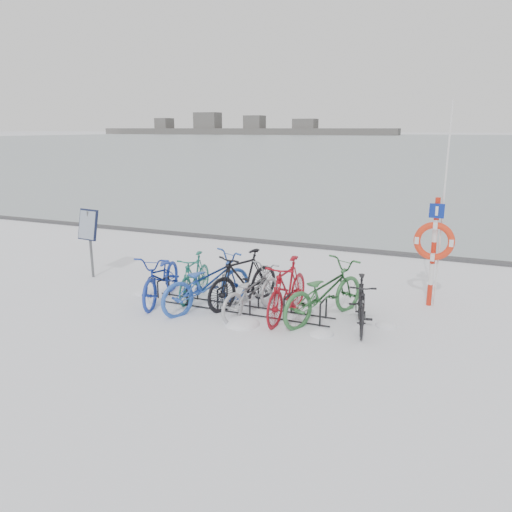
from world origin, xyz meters
name	(u,v)px	position (x,y,z in m)	size (l,w,h in m)	color
ground	(238,309)	(0.00, 0.00, 0.00)	(900.00, 900.00, 0.00)	white
ice_sheet	(456,141)	(0.00, 155.00, 0.01)	(400.00, 298.00, 0.02)	#A9B9BF
quay_edge	(318,246)	(0.00, 5.90, 0.05)	(400.00, 0.25, 0.10)	#3F3F42
bike_rack	(238,301)	(0.00, 0.00, 0.18)	(4.00, 0.48, 0.46)	black
info_board	(88,229)	(-4.34, 0.66, 1.24)	(0.60, 0.29, 1.72)	#595B5E
lifebuoy_station	(434,241)	(3.61, 1.75, 1.39)	(0.80, 0.23, 4.15)	red
shoreline	(235,130)	(-122.02, 260.00, 2.79)	(180.00, 12.00, 9.50)	#505050
bike_0	(162,275)	(-1.78, -0.08, 0.55)	(0.74, 2.11, 1.11)	#1A329B
bike_1	(195,275)	(-1.21, 0.34, 0.51)	(0.48, 1.68, 1.01)	#1E6C5B
bike_2	(207,281)	(-0.64, -0.15, 0.59)	(0.78, 2.24, 1.17)	blue
bike_3	(244,277)	(-0.02, 0.33, 0.60)	(0.56, 1.99, 1.19)	black
bike_4	(251,290)	(0.33, -0.08, 0.49)	(0.66, 1.88, 0.99)	#A3A6AB
bike_5	(287,288)	(1.06, 0.02, 0.60)	(0.56, 1.99, 1.20)	maroon
bike_6	(324,290)	(1.75, 0.19, 0.59)	(0.78, 2.24, 1.17)	#316D39
bike_7	(361,302)	(2.51, 0.03, 0.50)	(0.47, 1.66, 1.00)	black
snow_drifts	(248,312)	(0.25, -0.08, 0.00)	(5.80, 2.08, 0.24)	white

